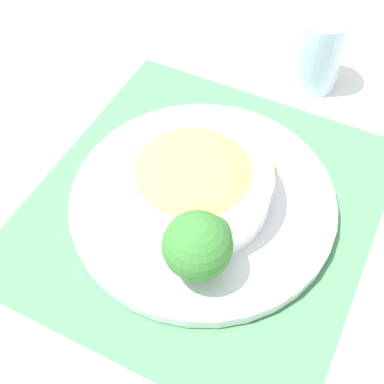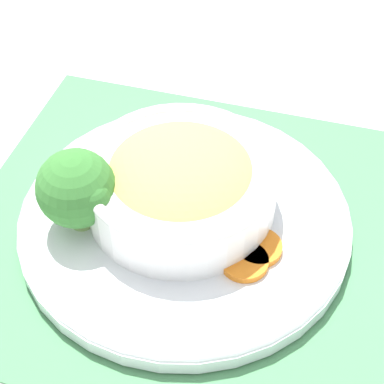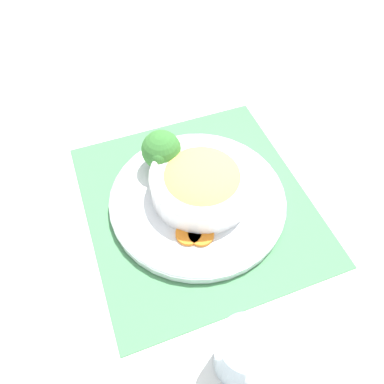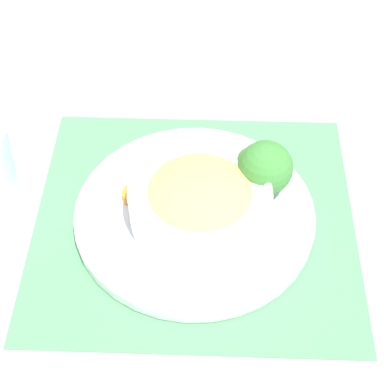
{
  "view_description": "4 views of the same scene",
  "coord_description": "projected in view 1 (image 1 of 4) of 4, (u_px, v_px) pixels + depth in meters",
  "views": [
    {
      "loc": [
        0.35,
        0.18,
        0.54
      ],
      "look_at": [
        0.01,
        -0.01,
        0.04
      ],
      "focal_mm": 50.0,
      "sensor_mm": 36.0,
      "label": 1
    },
    {
      "loc": [
        -0.14,
        0.4,
        0.49
      ],
      "look_at": [
        -0.01,
        -0.01,
        0.05
      ],
      "focal_mm": 60.0,
      "sensor_mm": 36.0,
      "label": 2
    },
    {
      "loc": [
        -0.38,
        0.13,
        0.58
      ],
      "look_at": [
        0.0,
        0.01,
        0.04
      ],
      "focal_mm": 35.0,
      "sensor_mm": 36.0,
      "label": 3
    },
    {
      "loc": [
        0.04,
        -0.55,
        0.69
      ],
      "look_at": [
        -0.0,
        0.0,
        0.05
      ],
      "focal_mm": 60.0,
      "sensor_mm": 36.0,
      "label": 4
    }
  ],
  "objects": [
    {
      "name": "placemat",
      "position": [
        203.0,
        206.0,
        0.66
      ],
      "size": [
        0.45,
        0.42,
        0.0
      ],
      "color": "#4C8C59",
      "rests_on": "ground_plane"
    },
    {
      "name": "broccoli_floret",
      "position": [
        198.0,
        245.0,
        0.55
      ],
      "size": [
        0.07,
        0.07,
        0.09
      ],
      "color": "#84AD5B",
      "rests_on": "plate"
    },
    {
      "name": "carrot_slice_middle",
      "position": [
        246.0,
        158.0,
        0.68
      ],
      "size": [
        0.04,
        0.04,
        0.01
      ],
      "color": "orange",
      "rests_on": "plate"
    },
    {
      "name": "carrot_slice_near",
      "position": [
        258.0,
        168.0,
        0.67
      ],
      "size": [
        0.04,
        0.04,
        0.01
      ],
      "color": "orange",
      "rests_on": "plate"
    },
    {
      "name": "plate",
      "position": [
        203.0,
        199.0,
        0.65
      ],
      "size": [
        0.33,
        0.33,
        0.02
      ],
      "color": "silver",
      "rests_on": "placemat"
    },
    {
      "name": "water_glass",
      "position": [
        317.0,
        55.0,
        0.77
      ],
      "size": [
        0.07,
        0.07,
        0.11
      ],
      "color": "silver",
      "rests_on": "ground_plane"
    },
    {
      "name": "bowl",
      "position": [
        193.0,
        180.0,
        0.62
      ],
      "size": [
        0.19,
        0.19,
        0.07
      ],
      "color": "white",
      "rests_on": "plate"
    },
    {
      "name": "ground_plane",
      "position": [
        203.0,
        207.0,
        0.67
      ],
      "size": [
        4.0,
        4.0,
        0.0
      ],
      "primitive_type": "plane",
      "color": "white"
    }
  ]
}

